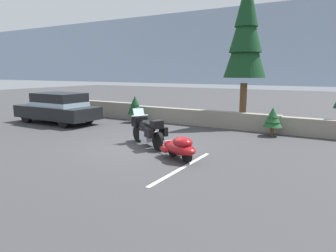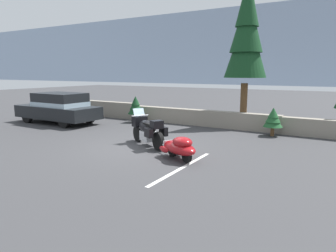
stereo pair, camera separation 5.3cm
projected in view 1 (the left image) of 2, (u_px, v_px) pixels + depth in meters
name	position (u px, v px, depth m)	size (l,w,h in m)	color
ground_plane	(141.00, 146.00, 11.47)	(80.00, 80.00, 0.00)	#38383A
stone_guard_wall	(192.00, 117.00, 16.09)	(24.00, 0.52, 0.94)	gray
distant_ridgeline	(329.00, 54.00, 90.78)	(240.00, 80.00, 16.00)	#8C9EB7
touring_motorcycle	(147.00, 129.00, 11.51)	(2.10, 1.38, 1.33)	black
car_shaped_trailer	(180.00, 147.00, 9.68)	(2.11, 1.36, 0.76)	black
suv_at_left_edge	(58.00, 108.00, 16.50)	(4.83, 2.02, 1.63)	black
pine_tree_tall	(246.00, 32.00, 15.29)	(2.10, 2.10, 7.48)	brown
pine_sapling_near	(273.00, 118.00, 13.23)	(0.82, 0.82, 1.24)	brown
pine_sapling_farther	(135.00, 106.00, 16.79)	(0.86, 0.86, 1.44)	brown
parking_stripe_marker	(183.00, 168.00, 8.92)	(0.12, 3.60, 0.01)	silver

